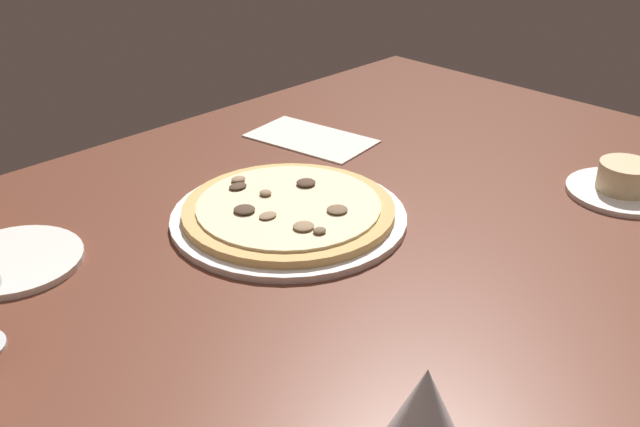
# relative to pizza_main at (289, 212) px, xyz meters

# --- Properties ---
(dining_table) EXTENTS (1.50, 1.10, 0.04)m
(dining_table) POSITION_rel_pizza_main_xyz_m (-0.01, 0.11, -0.03)
(dining_table) COLOR brown
(dining_table) RESTS_ON ground
(pizza_main) EXTENTS (0.33, 0.33, 0.03)m
(pizza_main) POSITION_rel_pizza_main_xyz_m (0.00, 0.00, 0.00)
(pizza_main) COLOR white
(pizza_main) RESTS_ON dining_table
(ramekin_on_saucer) EXTENTS (0.16, 0.16, 0.05)m
(ramekin_on_saucer) POSITION_rel_pizza_main_xyz_m (-0.41, 0.29, 0.01)
(ramekin_on_saucer) COLOR silver
(ramekin_on_saucer) RESTS_ON dining_table
(wine_glass_near) EXTENTS (0.07, 0.07, 0.16)m
(wine_glass_near) POSITION_rel_pizza_main_xyz_m (0.28, 0.44, 0.10)
(wine_glass_near) COLOR silver
(wine_glass_near) RESTS_ON dining_table
(side_plate) EXTENTS (0.17, 0.17, 0.01)m
(side_plate) POSITION_rel_pizza_main_xyz_m (0.33, -0.16, -0.01)
(side_plate) COLOR silver
(side_plate) RESTS_ON dining_table
(paper_menu) EXTENTS (0.16, 0.23, 0.00)m
(paper_menu) POSITION_rel_pizza_main_xyz_m (-0.23, -0.19, -0.01)
(paper_menu) COLOR silver
(paper_menu) RESTS_ON dining_table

